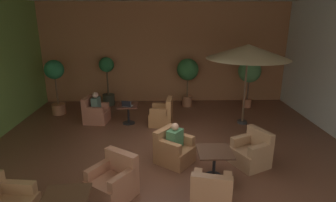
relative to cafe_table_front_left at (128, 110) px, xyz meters
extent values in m
cube|color=brown|center=(1.26, -2.36, -0.47)|extent=(9.97, 9.92, 0.02)
cube|color=#A56740|center=(1.26, 2.56, 1.52)|extent=(9.97, 0.08, 3.96)
cylinder|color=black|center=(0.00, 0.00, -0.44)|extent=(0.41, 0.41, 0.02)
cylinder|color=black|center=(0.00, 0.00, -0.16)|extent=(0.07, 0.07, 0.60)
cube|color=#532B1F|center=(0.00, 0.00, 0.16)|extent=(0.65, 0.65, 0.03)
cube|color=#B37543|center=(1.07, -0.15, -0.24)|extent=(0.80, 0.79, 0.43)
cube|color=#B37543|center=(1.35, -0.19, 0.21)|extent=(0.25, 0.72, 0.48)
cube|color=#B37543|center=(0.99, -0.43, 0.08)|extent=(0.57, 0.21, 0.22)
cube|color=#B37543|center=(1.07, 0.14, 0.08)|extent=(0.57, 0.21, 0.22)
cube|color=#B46950|center=(-1.07, 0.15, -0.25)|extent=(0.83, 0.80, 0.41)
cube|color=#B46950|center=(-1.36, 0.18, 0.18)|extent=(0.26, 0.72, 0.45)
cube|color=#B46950|center=(-1.00, 0.41, 0.05)|extent=(0.59, 0.23, 0.19)
cube|color=#B46950|center=(-1.07, -0.13, 0.05)|extent=(0.59, 0.23, 0.19)
cylinder|color=black|center=(2.23, -3.24, -0.44)|extent=(0.37, 0.37, 0.02)
cylinder|color=black|center=(2.23, -3.24, -0.16)|extent=(0.07, 0.07, 0.60)
cube|color=#4F3020|center=(2.23, -3.24, 0.16)|extent=(0.75, 0.75, 0.03)
cube|color=#A9704A|center=(1.99, -4.27, -0.25)|extent=(0.85, 0.86, 0.41)
cube|color=#A9704A|center=(1.93, -4.54, 0.16)|extent=(0.73, 0.32, 0.42)
cube|color=#A9704A|center=(1.73, -4.16, 0.05)|extent=(0.28, 0.58, 0.21)
cube|color=#A9704A|center=(2.27, -4.29, 0.05)|extent=(0.28, 0.58, 0.21)
cube|color=#A67953|center=(3.18, -2.78, -0.25)|extent=(0.96, 0.98, 0.41)
cube|color=#A67953|center=(3.42, -2.66, 0.18)|extent=(0.47, 0.74, 0.46)
cube|color=#A67953|center=(3.27, -3.07, 0.07)|extent=(0.56, 0.38, 0.24)
cube|color=#A67953|center=(3.01, -2.53, 0.07)|extent=(0.56, 0.38, 0.24)
cube|color=#AE7449|center=(1.40, -2.60, -0.25)|extent=(1.06, 1.05, 0.41)
cube|color=#AE7449|center=(1.16, -2.41, 0.16)|extent=(0.58, 0.67, 0.40)
cube|color=#AE7449|center=(1.61, -2.40, 0.08)|extent=(0.57, 0.49, 0.24)
cube|color=#AE7449|center=(1.26, -2.85, 0.08)|extent=(0.57, 0.49, 0.24)
cube|color=#4E311D|center=(-0.49, -4.76, 0.16)|extent=(0.78, 0.78, 0.03)
cube|color=#B17051|center=(0.11, -3.92, -0.24)|extent=(1.07, 1.08, 0.43)
cube|color=#B17051|center=(0.28, -3.67, 0.19)|extent=(0.72, 0.58, 0.44)
cube|color=#B17051|center=(0.34, -4.13, 0.07)|extent=(0.46, 0.58, 0.21)
cube|color=#B17051|center=(-0.17, -3.78, 0.07)|extent=(0.46, 0.58, 0.21)
cube|color=#A6764A|center=(-1.43, -4.35, 0.10)|extent=(0.62, 0.21, 0.21)
cylinder|color=#2D2D2D|center=(3.78, -0.09, -0.42)|extent=(0.32, 0.32, 0.08)
cylinder|color=brown|center=(3.78, -0.09, 0.82)|extent=(0.06, 0.06, 2.54)
cone|color=#D4BA84|center=(3.78, -0.09, 1.92)|extent=(2.59, 2.59, 0.45)
cylinder|color=#A56644|center=(2.12, 1.81, -0.26)|extent=(0.40, 0.40, 0.39)
cylinder|color=brown|center=(2.12, 1.81, 0.29)|extent=(0.06, 0.06, 0.71)
sphere|color=#2D6231|center=(2.12, 1.81, 1.01)|extent=(0.84, 0.84, 0.84)
cylinder|color=#AE6544|center=(4.45, 1.61, -0.29)|extent=(0.35, 0.35, 0.33)
cylinder|color=brown|center=(4.45, 1.61, 0.24)|extent=(0.06, 0.06, 0.73)
sphere|color=#4A8049|center=(4.45, 1.61, 0.97)|extent=(0.86, 0.86, 0.86)
cylinder|color=#AB6744|center=(-2.64, 1.00, -0.27)|extent=(0.48, 0.48, 0.38)
cylinder|color=brown|center=(-2.64, 1.00, 0.41)|extent=(0.06, 0.06, 0.97)
sphere|color=#23663C|center=(-2.64, 1.00, 1.18)|extent=(0.67, 0.67, 0.67)
cylinder|color=#36392D|center=(-1.01, 2.02, -0.24)|extent=(0.47, 0.47, 0.43)
cylinder|color=brown|center=(-1.01, 2.02, 0.45)|extent=(0.06, 0.06, 0.95)
sphere|color=#256737|center=(-1.01, 2.02, 1.17)|extent=(0.58, 0.58, 0.58)
cube|color=#516B5E|center=(-1.07, 0.15, 0.18)|extent=(0.26, 0.38, 0.45)
sphere|color=tan|center=(-1.07, 0.15, 0.49)|extent=(0.19, 0.19, 0.19)
cube|color=#497F51|center=(1.40, -2.60, 0.18)|extent=(0.43, 0.45, 0.44)
sphere|color=tan|center=(1.40, -2.60, 0.48)|extent=(0.18, 0.18, 0.18)
cylinder|color=silver|center=(0.06, 0.01, 0.23)|extent=(0.08, 0.08, 0.11)
cube|color=#9EA0A5|center=(0.00, -0.08, 0.18)|extent=(0.36, 0.30, 0.01)
cube|color=black|center=(-0.03, -0.18, 0.28)|extent=(0.30, 0.10, 0.19)
camera|label=1|loc=(1.07, -8.56, 2.96)|focal=29.38mm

